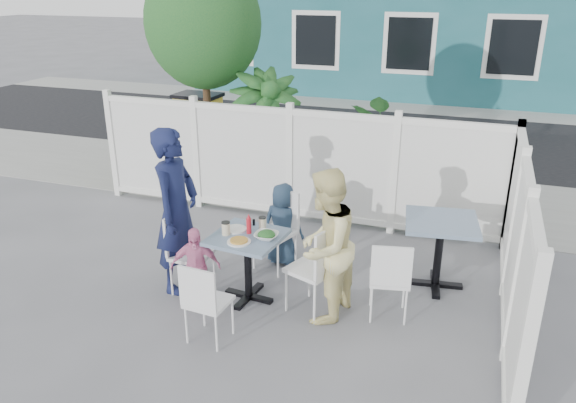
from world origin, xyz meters
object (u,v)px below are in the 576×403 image
(main_table, at_px, (248,250))
(chair_right, at_px, (319,263))
(woman, at_px, (325,246))
(toddler, at_px, (195,267))
(chair_near, at_px, (204,298))
(utility_cabinet, at_px, (200,134))
(man, at_px, (176,211))
(spare_table, at_px, (440,236))
(boy, at_px, (283,224))
(chair_back, at_px, (279,224))
(chair_left, at_px, (185,246))

(main_table, relative_size, chair_right, 0.78)
(chair_right, height_order, woman, woman)
(toddler, bearing_deg, chair_near, -77.77)
(woman, bearing_deg, toddler, -71.18)
(utility_cabinet, xyz_separation_m, chair_right, (3.32, -3.82, -0.08))
(man, bearing_deg, main_table, -92.39)
(woman, distance_m, toddler, 1.39)
(main_table, bearing_deg, spare_table, 26.17)
(spare_table, height_order, man, man)
(spare_table, bearing_deg, boy, -179.28)
(utility_cabinet, distance_m, chair_right, 5.06)
(chair_right, xyz_separation_m, boy, (-0.72, 0.93, -0.07))
(spare_table, height_order, chair_back, chair_back)
(toddler, bearing_deg, man, 117.54)
(chair_near, distance_m, boy, 1.78)
(main_table, relative_size, toddler, 0.87)
(boy, bearing_deg, utility_cabinet, -45.41)
(utility_cabinet, relative_size, toddler, 1.48)
(chair_left, height_order, woman, woman)
(utility_cabinet, distance_m, boy, 3.89)
(spare_table, bearing_deg, chair_near, -137.34)
(chair_near, bearing_deg, man, 135.23)
(woman, relative_size, boy, 1.56)
(man, distance_m, boy, 1.33)
(spare_table, bearing_deg, woman, -136.20)
(utility_cabinet, bearing_deg, chair_back, -46.48)
(chair_near, relative_size, woman, 0.53)
(chair_right, xyz_separation_m, chair_back, (-0.74, 0.85, -0.03))
(chair_right, bearing_deg, chair_near, 155.41)
(chair_back, height_order, chair_near, chair_back)
(chair_right, distance_m, chair_back, 1.13)
(chair_back, relative_size, woman, 0.59)
(main_table, bearing_deg, chair_back, 86.60)
(chair_right, relative_size, chair_near, 1.19)
(chair_left, xyz_separation_m, boy, (0.79, 0.95, -0.02))
(utility_cabinet, relative_size, woman, 0.83)
(spare_table, relative_size, boy, 0.85)
(main_table, distance_m, chair_left, 0.72)
(chair_right, xyz_separation_m, woman, (0.06, -0.03, 0.21))
(utility_cabinet, xyz_separation_m, man, (1.71, -3.79, 0.26))
(chair_left, bearing_deg, chair_back, 140.19)
(utility_cabinet, distance_m, main_table, 4.56)
(utility_cabinet, distance_m, chair_back, 3.93)
(main_table, relative_size, woman, 0.49)
(woman, height_order, toddler, woman)
(chair_back, distance_m, toddler, 1.23)
(chair_left, bearing_deg, toddler, 47.44)
(chair_right, bearing_deg, toddler, 122.72)
(woman, xyz_separation_m, boy, (-0.78, 0.96, -0.28))
(chair_back, relative_size, man, 0.51)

